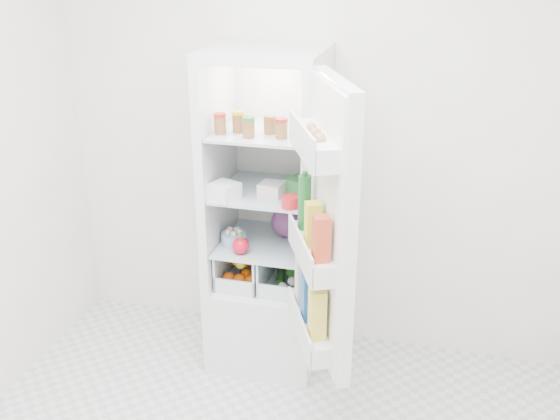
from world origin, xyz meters
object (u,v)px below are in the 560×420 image
(refrigerator, at_px, (270,250))
(fridge_door, at_px, (325,233))
(mushroom_bowl, at_px, (234,239))
(red_cabbage, at_px, (288,221))

(refrigerator, bearing_deg, fridge_door, -55.13)
(mushroom_bowl, bearing_deg, red_cabbage, 34.07)
(red_cabbage, height_order, mushroom_bowl, red_cabbage)
(red_cabbage, height_order, fridge_door, fridge_door)
(refrigerator, height_order, fridge_door, refrigerator)
(mushroom_bowl, xyz_separation_m, fridge_door, (0.59, -0.47, 0.31))
(fridge_door, bearing_deg, mushroom_bowl, 27.05)
(refrigerator, relative_size, red_cabbage, 9.88)
(refrigerator, distance_m, red_cabbage, 0.20)
(refrigerator, bearing_deg, red_cabbage, 19.77)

